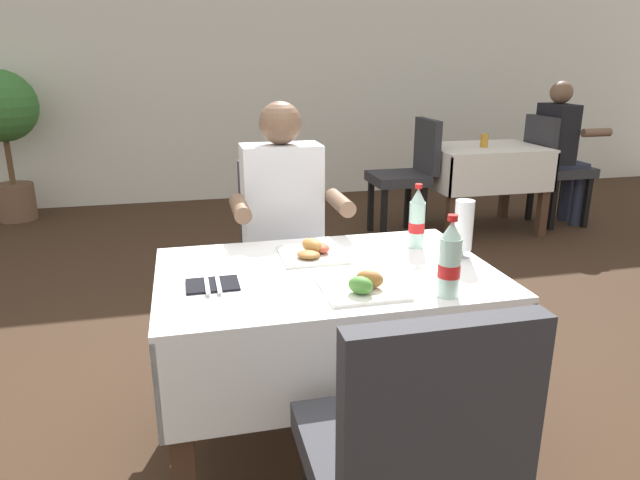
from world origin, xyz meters
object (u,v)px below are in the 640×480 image
at_px(plate_far_diner, 313,251).
at_px(background_table_tumbler, 484,141).
at_px(cola_bottle_secondary, 417,220).
at_px(napkin_cutlery_set, 212,284).
at_px(plate_near_camera, 363,285).
at_px(potted_plant_corner, 2,119).
at_px(beer_glass_left, 463,229).
at_px(chair_far_diner_seat, 288,249).
at_px(cola_bottle_primary, 450,261).
at_px(chair_near_camera_side, 407,454).
at_px(main_dining_table, 326,315).
at_px(background_dining_table, 483,168).
at_px(background_chair_right, 553,164).
at_px(background_chair_left, 408,170).
at_px(seated_diner_far, 284,225).
at_px(background_patron, 561,146).

bearing_deg(plate_far_diner, background_table_tumbler, 49.81).
height_order(cola_bottle_secondary, napkin_cutlery_set, cola_bottle_secondary).
distance_m(plate_near_camera, napkin_cutlery_set, 0.49).
bearing_deg(potted_plant_corner, cola_bottle_secondary, -56.91).
bearing_deg(beer_glass_left, napkin_cutlery_set, -176.12).
relative_size(chair_far_diner_seat, plate_near_camera, 3.79).
bearing_deg(cola_bottle_primary, plate_near_camera, 158.26).
distance_m(chair_near_camera_side, plate_far_diner, 0.95).
height_order(main_dining_table, chair_far_diner_seat, chair_far_diner_seat).
distance_m(main_dining_table, plate_far_diner, 0.25).
relative_size(main_dining_table, plate_near_camera, 4.56).
bearing_deg(potted_plant_corner, chair_near_camera_side, -66.63).
relative_size(main_dining_table, cola_bottle_primary, 4.47).
distance_m(plate_near_camera, cola_bottle_primary, 0.28).
relative_size(cola_bottle_primary, background_dining_table, 0.27).
bearing_deg(chair_near_camera_side, background_chair_right, 51.02).
relative_size(beer_glass_left, background_chair_right, 0.23).
xyz_separation_m(chair_near_camera_side, background_chair_right, (2.72, 3.36, 0.00)).
relative_size(chair_near_camera_side, background_table_tumbler, 8.82).
xyz_separation_m(chair_near_camera_side, background_chair_left, (1.35, 3.36, 0.00)).
bearing_deg(napkin_cutlery_set, chair_far_diner_seat, 64.43).
height_order(main_dining_table, plate_near_camera, plate_near_camera).
xyz_separation_m(plate_far_diner, background_chair_left, (1.36, 2.43, -0.20)).
bearing_deg(plate_far_diner, background_dining_table, 49.86).
xyz_separation_m(cola_bottle_secondary, background_dining_table, (1.63, 2.41, -0.30)).
xyz_separation_m(beer_glass_left, potted_plant_corner, (-2.52, 3.86, 0.08)).
xyz_separation_m(cola_bottle_secondary, potted_plant_corner, (-2.41, 3.70, 0.08)).
height_order(plate_far_diner, background_dining_table, plate_far_diner).
bearing_deg(beer_glass_left, cola_bottle_secondary, 125.24).
distance_m(chair_far_diner_seat, background_chair_right, 3.26).
relative_size(cola_bottle_primary, napkin_cutlery_set, 1.37).
bearing_deg(napkin_cutlery_set, cola_bottle_secondary, 15.59).
height_order(beer_glass_left, napkin_cutlery_set, beer_glass_left).
xyz_separation_m(chair_far_diner_seat, background_table_tumbler, (1.99, 1.76, 0.23)).
bearing_deg(cola_bottle_secondary, chair_far_diner_seat, 123.61).
bearing_deg(chair_near_camera_side, main_dining_table, 90.00).
bearing_deg(background_chair_right, potted_plant_corner, 164.76).
bearing_deg(background_table_tumbler, background_dining_table, 52.26).
bearing_deg(background_chair_left, background_chair_right, 0.00).
height_order(main_dining_table, cola_bottle_secondary, cola_bottle_secondary).
bearing_deg(seated_diner_far, main_dining_table, -87.25).
bearing_deg(cola_bottle_primary, chair_near_camera_side, -123.55).
bearing_deg(background_chair_right, seated_diner_far, -145.15).
xyz_separation_m(cola_bottle_primary, napkin_cutlery_set, (-0.71, 0.25, -0.11)).
height_order(background_dining_table, background_patron, background_patron).
height_order(main_dining_table, seated_diner_far, seated_diner_far).
distance_m(chair_far_diner_seat, background_dining_table, 2.72).
distance_m(seated_diner_far, background_dining_table, 2.82).
height_order(chair_near_camera_side, plate_far_diner, chair_near_camera_side).
height_order(seated_diner_far, background_patron, same).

